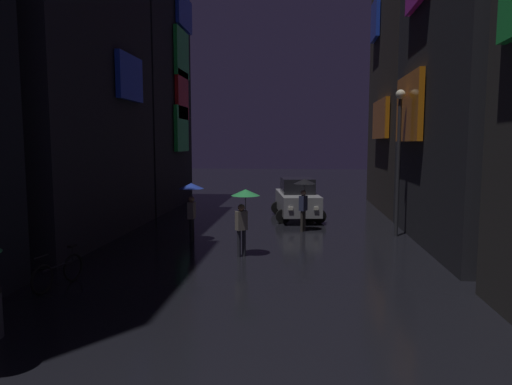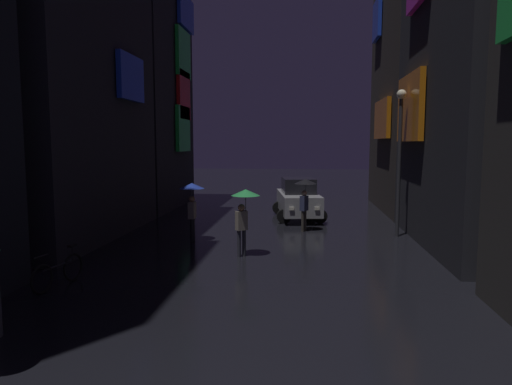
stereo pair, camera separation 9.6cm
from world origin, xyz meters
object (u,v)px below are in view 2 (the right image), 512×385
object	(u,v)px
pedestrian_foreground_right_green	(244,204)
streetlamp_right_far	(400,146)
pedestrian_far_right_blue	(192,196)
bicycle_parked_at_storefront	(59,272)
car_distant	(298,199)
pedestrian_foreground_left_black	(305,190)

from	to	relation	value
pedestrian_foreground_right_green	streetlamp_right_far	xyz separation A→B (m)	(5.42, 3.62, 1.79)
pedestrian_far_right_blue	bicycle_parked_at_storefront	xyz separation A→B (m)	(-2.00, -5.59, -1.28)
car_distant	streetlamp_right_far	size ratio (longest dim) A/B	0.78
pedestrian_far_right_blue	streetlamp_right_far	bearing A→B (deg)	12.06
pedestrian_foreground_right_green	bicycle_parked_at_storefront	bearing A→B (deg)	-139.29
pedestrian_far_right_blue	pedestrian_foreground_right_green	size ratio (longest dim) A/B	1.00
pedestrian_far_right_blue	streetlamp_right_far	world-z (taller)	streetlamp_right_far
bicycle_parked_at_storefront	streetlamp_right_far	xyz separation A→B (m)	(9.60, 7.22, 3.07)
pedestrian_foreground_right_green	streetlamp_right_far	distance (m)	6.76
pedestrian_far_right_blue	pedestrian_foreground_left_black	distance (m)	4.72
streetlamp_right_far	bicycle_parked_at_storefront	bearing A→B (deg)	-143.06
pedestrian_foreground_right_green	pedestrian_foreground_left_black	size ratio (longest dim) A/B	1.00
pedestrian_far_right_blue	streetlamp_right_far	xyz separation A→B (m)	(7.59, 1.62, 1.79)
pedestrian_foreground_left_black	streetlamp_right_far	size ratio (longest dim) A/B	0.38
pedestrian_foreground_right_green	bicycle_parked_at_storefront	xyz separation A→B (m)	(-4.18, -3.60, -1.28)
streetlamp_right_far	pedestrian_foreground_left_black	bearing A→B (deg)	167.84
pedestrian_foreground_left_black	bicycle_parked_at_storefront	bearing A→B (deg)	-127.30
bicycle_parked_at_storefront	streetlamp_right_far	bearing A→B (deg)	36.94
pedestrian_foreground_right_green	pedestrian_far_right_blue	bearing A→B (deg)	137.46
pedestrian_foreground_left_black	car_distant	world-z (taller)	pedestrian_foreground_left_black
pedestrian_foreground_left_black	streetlamp_right_far	world-z (taller)	streetlamp_right_far
car_distant	bicycle_parked_at_storefront	bearing A→B (deg)	-117.62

